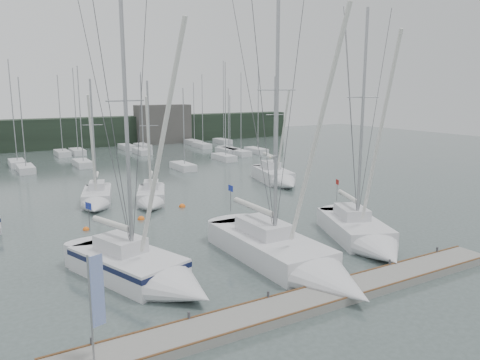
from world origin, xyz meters
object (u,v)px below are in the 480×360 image
object	(u,v)px
sailboat_mid_b	(96,200)
dock_banner	(95,297)
sailboat_mid_c	(151,199)
buoy_b	(182,207)
sailboat_mid_e	(278,178)
buoy_c	(86,230)
sailboat_near_left	(149,273)
sailboat_near_right	(366,238)
sailboat_near_center	(297,262)
buoy_a	(141,219)

from	to	relation	value
sailboat_mid_b	dock_banner	world-z (taller)	sailboat_mid_b
sailboat_mid_c	buoy_b	xyz separation A→B (m)	(2.07, -1.87, -0.55)
sailboat_mid_e	buoy_c	xyz separation A→B (m)	(-21.18, -6.42, -0.62)
sailboat_near_left	sailboat_mid_b	bearing A→B (deg)	65.54
sailboat_mid_b	buoy_c	distance (m)	6.98
buoy_b	sailboat_mid_b	bearing A→B (deg)	147.45
sailboat_near_right	sailboat_mid_b	xyz separation A→B (m)	(-12.18, 19.28, -0.05)
sailboat_near_left	buoy_b	xyz separation A→B (m)	(7.94, 14.04, -0.66)
sailboat_near_left	sailboat_near_center	size ratio (longest dim) A/B	0.94
buoy_a	buoy_c	world-z (taller)	buoy_a
sailboat_mid_e	buoy_b	world-z (taller)	sailboat_mid_e
sailboat_near_left	sailboat_mid_b	xyz separation A→B (m)	(1.74, 18.00, -0.13)
buoy_b	dock_banner	world-z (taller)	dock_banner
sailboat_mid_c	sailboat_mid_e	distance (m)	14.83
sailboat_near_center	buoy_c	xyz separation A→B (m)	(-8.11, 13.95, -0.62)
sailboat_near_left	sailboat_mid_c	size ratio (longest dim) A/B	1.40
sailboat_near_right	sailboat_mid_e	bearing A→B (deg)	93.06
sailboat_mid_b	buoy_b	size ratio (longest dim) A/B	20.51
buoy_a	sailboat_mid_e	bearing A→B (deg)	18.89
sailboat_near_center	sailboat_mid_c	size ratio (longest dim) A/B	1.49
sailboat_mid_c	buoy_c	world-z (taller)	sailboat_mid_c
sailboat_mid_c	dock_banner	xyz separation A→B (m)	(-9.90, -21.90, 2.17)
sailboat_near_center	buoy_a	world-z (taller)	sailboat_near_center
sailboat_mid_b	sailboat_near_right	bearing A→B (deg)	-40.92
sailboat_near_right	buoy_b	xyz separation A→B (m)	(-5.98, 15.32, -0.59)
sailboat_near_center	sailboat_mid_c	bearing A→B (deg)	95.20
sailboat_near_left	buoy_c	world-z (taller)	sailboat_near_left
sailboat_near_left	buoy_b	world-z (taller)	sailboat_near_left
buoy_b	dock_banner	size ratio (longest dim) A/B	0.14
sailboat_mid_c	sailboat_near_left	bearing A→B (deg)	-88.62
buoy_c	buoy_b	bearing A→B (deg)	16.87
sailboat_near_right	buoy_c	distance (m)	19.32
sailboat_mid_b	sailboat_mid_c	bearing A→B (deg)	-10.10
sailboat_mid_e	buoy_a	xyz separation A→B (m)	(-16.90, -5.78, -0.62)
buoy_c	sailboat_mid_e	bearing A→B (deg)	16.86
sailboat_mid_c	sailboat_mid_e	bearing A→B (deg)	29.22
sailboat_near_right	buoy_c	xyz separation A→B (m)	(-14.53, 12.72, -0.59)
sailboat_mid_e	sailboat_near_right	bearing A→B (deg)	-95.59
sailboat_near_center	buoy_b	distance (m)	16.56
sailboat_mid_c	buoy_b	bearing A→B (deg)	-20.35
sailboat_near_left	sailboat_mid_e	bearing A→B (deg)	22.04
sailboat_near_right	dock_banner	size ratio (longest dim) A/B	4.02
sailboat_mid_b	buoy_a	world-z (taller)	sailboat_mid_b
sailboat_mid_e	sailboat_near_left	bearing A→B (deg)	-125.48
sailboat_mid_c	buoy_a	xyz separation A→B (m)	(-2.20, -3.83, -0.55)
buoy_b	dock_banner	xyz separation A→B (m)	(-11.97, -20.04, 2.73)
sailboat_near_right	sailboat_mid_e	size ratio (longest dim) A/B	1.32
sailboat_mid_b	sailboat_mid_e	xyz separation A→B (m)	(18.83, -0.13, 0.09)
sailboat_mid_c	buoy_a	distance (m)	4.45
sailboat_mid_b	buoy_b	bearing A→B (deg)	-15.77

